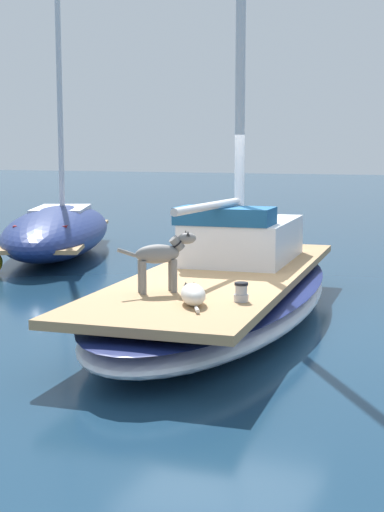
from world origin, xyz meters
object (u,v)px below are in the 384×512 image
sailboat_main (222,296)px  moored_boat_port_side (58,229)px  deck_winch (241,293)px  dog_white (193,294)px  dog_grey (161,256)px

sailboat_main → moored_boat_port_side: moored_boat_port_side is taller
sailboat_main → deck_winch: size_ratio=35.54×
dog_white → moored_boat_port_side: moored_boat_port_side is taller
dog_white → sailboat_main: bearing=103.1°
deck_winch → dog_white: bearing=-142.6°
deck_winch → sailboat_main: bearing=117.6°
moored_boat_port_side → sailboat_main: bearing=-38.4°
dog_white → deck_winch: bearing=37.4°
dog_grey → deck_winch: dog_grey is taller
dog_grey → deck_winch: 1.09m
dog_grey → dog_white: dog_grey is taller
sailboat_main → moored_boat_port_side: (-5.63, 4.47, 0.22)m
dog_grey → deck_winch: bearing=-7.7°
sailboat_main → moored_boat_port_side: size_ratio=1.04×
dog_grey → dog_white: bearing=-37.8°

